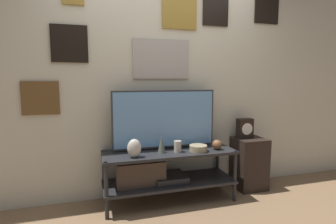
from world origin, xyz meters
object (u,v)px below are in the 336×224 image
at_px(television, 165,119).
at_px(vase_wide_bowl, 198,148).
at_px(vase_urn_stoneware, 134,148).
at_px(vase_slim_bronze, 162,145).
at_px(mantel_clock, 245,128).
at_px(vase_round_glass, 217,145).
at_px(candle_jar, 178,146).

height_order(television, vase_wide_bowl, television).
height_order(vase_wide_bowl, vase_urn_stoneware, vase_urn_stoneware).
bearing_deg(vase_slim_bronze, mantel_clock, 7.49).
distance_m(vase_slim_bronze, vase_round_glass, 0.64).
height_order(vase_urn_stoneware, mantel_clock, mantel_clock).
height_order(television, candle_jar, television).
distance_m(vase_wide_bowl, vase_slim_bronze, 0.41).
distance_m(vase_wide_bowl, vase_round_glass, 0.24).
relative_size(vase_wide_bowl, vase_slim_bronze, 1.09).
bearing_deg(candle_jar, vase_urn_stoneware, -172.01).
xyz_separation_m(vase_wide_bowl, vase_slim_bronze, (-0.40, 0.06, 0.06)).
xyz_separation_m(vase_wide_bowl, mantel_clock, (0.72, 0.21, 0.15)).
height_order(vase_slim_bronze, vase_round_glass, vase_slim_bronze).
relative_size(vase_slim_bronze, candle_jar, 1.46).
height_order(vase_round_glass, mantel_clock, mantel_clock).
height_order(television, vase_slim_bronze, television).
bearing_deg(vase_slim_bronze, vase_wide_bowl, -8.58).
distance_m(vase_slim_bronze, candle_jar, 0.18).
xyz_separation_m(television, candle_jar, (0.10, -0.17, -0.28)).
bearing_deg(mantel_clock, vase_round_glass, -157.84).
bearing_deg(television, vase_urn_stoneware, -148.47).
height_order(vase_round_glass, candle_jar, candle_jar).
bearing_deg(candle_jar, vase_round_glass, -3.28).
xyz_separation_m(vase_wide_bowl, vase_round_glass, (0.24, 0.01, 0.02)).
distance_m(vase_urn_stoneware, mantel_clock, 1.46).
xyz_separation_m(vase_wide_bowl, vase_urn_stoneware, (-0.72, -0.03, 0.06)).
height_order(television, vase_urn_stoneware, television).
height_order(candle_jar, mantel_clock, mantel_clock).
bearing_deg(vase_slim_bronze, vase_urn_stoneware, -163.90).
distance_m(television, candle_jar, 0.35).
xyz_separation_m(vase_slim_bronze, vase_round_glass, (0.64, -0.05, -0.03)).
distance_m(vase_round_glass, mantel_clock, 0.53).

